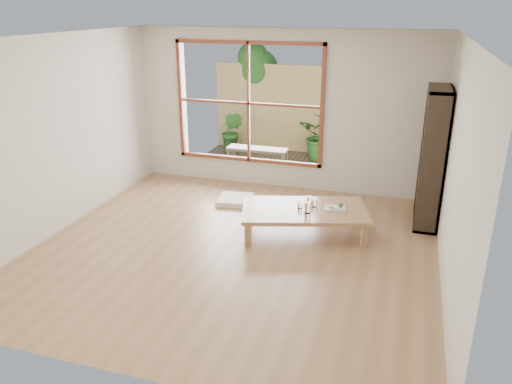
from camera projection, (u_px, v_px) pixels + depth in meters
ground at (235, 248)px, 6.43m from camera, size 5.00×5.00×0.00m
low_table at (304, 212)px, 6.72m from camera, size 1.86×1.36×0.36m
floor_cushion at (235, 200)px, 7.90m from camera, size 0.58×0.58×0.07m
bookshelf at (432, 158)px, 6.84m from camera, size 0.31×0.87×1.93m
glass_tall at (308, 208)px, 6.54m from camera, size 0.08×0.08×0.15m
glass_mid at (314, 204)px, 6.75m from camera, size 0.06×0.06×0.09m
glass_short at (309, 200)px, 6.87m from camera, size 0.08×0.08×0.10m
glass_small at (300, 205)px, 6.71m from camera, size 0.06×0.06×0.08m
food_tray at (336, 207)px, 6.69m from camera, size 0.30×0.24×0.09m
deck at (267, 164)px, 9.77m from camera, size 2.80×2.00×0.05m
garden_bench at (257, 151)px, 9.45m from camera, size 1.15×0.34×0.36m
bamboo_fence at (281, 109)px, 10.35m from camera, size 2.80×0.06×1.80m
shrub_right at (323, 136)px, 9.84m from camera, size 1.02×0.93×0.97m
shrub_left at (232, 131)px, 10.40m from camera, size 0.51×0.43×0.85m
garden_tree at (254, 70)px, 10.55m from camera, size 1.04×0.85×2.22m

